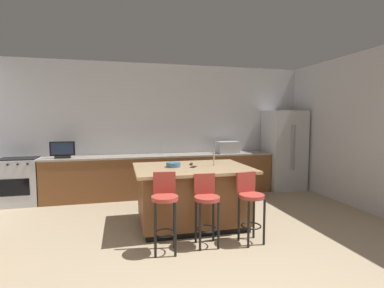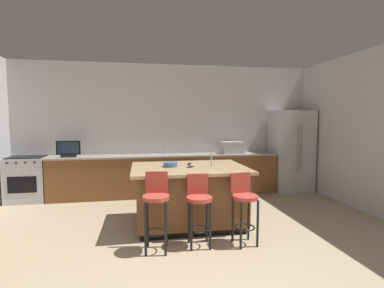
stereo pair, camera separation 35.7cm
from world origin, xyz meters
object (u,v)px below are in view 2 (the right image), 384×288
Objects in this scene: kitchen_island at (189,195)px; bar_stool_right at (244,202)px; tv_monitor at (68,150)px; bar_stool_left at (156,204)px; refrigerator at (291,151)px; microwave at (232,147)px; bar_stool_center at (199,204)px; cell_phone at (190,167)px; range_oven at (28,179)px; tv_remote at (189,164)px; fruit_bowl at (170,164)px.

kitchen_island is 1.05m from bar_stool_right.
bar_stool_left is at bearing -58.11° from tv_monitor.
refrigerator is 3.95× the size of microwave.
bar_stool_right is (-0.71, -2.73, -0.47)m from microwave.
cell_phone is at bearing 91.49° from bar_stool_center.
range_oven is 0.98× the size of bar_stool_center.
bar_stool_center reaches higher than cell_phone.
microwave is 2.33m from cell_phone.
kitchen_island is 10.58× the size of tv_remote.
range_oven is 1.96× the size of tv_monitor.
bar_stool_left is 1.05m from cell_phone.
bar_stool_right reaches higher than range_oven.
bar_stool_center is 0.84m from cell_phone.
microwave is at bearing 66.25° from bar_stool_center.
tv_remote is (0.04, 1.01, 0.38)m from bar_stool_center.
bar_stool_center is 6.35× the size of cell_phone.
bar_stool_center is (0.00, -0.80, 0.09)m from kitchen_island.
microwave is 3.20× the size of cell_phone.
bar_stool_center is 0.61m from bar_stool_right.
refrigerator reaches higher than fruit_bowl.
bar_stool_center is at bearing 12.89° from bar_stool_left.
microwave is 3.56m from tv_monitor.
kitchen_island is 3.79× the size of tv_monitor.
refrigerator is 5.00m from tv_monitor.
bar_stool_right reaches higher than kitchen_island.
refrigerator reaches higher than microwave.
bar_stool_right is at bearing -1.98° from bar_stool_center.
refrigerator reaches higher than cell_phone.
fruit_bowl is 0.32m from cell_phone.
tv_monitor is 2.11× the size of fruit_bowl.
tv_monitor is at bearing -3.52° from range_oven.
bar_stool_center is at bearing -56.75° from cell_phone.
bar_stool_center is (2.24, -2.63, -0.49)m from tv_monitor.
bar_stool_right is 5.62× the size of tv_remote.
tv_monitor reaches higher than kitchen_island.
tv_monitor is at bearing -179.17° from microwave.
kitchen_island is 1.03m from bar_stool_left.
bar_stool_center is (0.57, 0.06, -0.04)m from bar_stool_left.
tv_remote is at bearing 78.98° from kitchen_island.
kitchen_island is at bearing -146.61° from refrigerator.
refrigerator is 4.00× the size of tv_monitor.
bar_stool_left is 1.18m from bar_stool_right.
kitchen_island is at bearing 143.09° from cell_phone.
tv_remote reaches higher than range_oven.
range_oven is 6.19× the size of cell_phone.
fruit_bowl is (-0.29, 0.85, 0.40)m from bar_stool_center.
microwave reaches higher than cell_phone.
tv_remote is at bearing -28.33° from range_oven.
tv_remote is at bearing 25.73° from fruit_bowl.
kitchen_island is 1.94× the size of range_oven.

